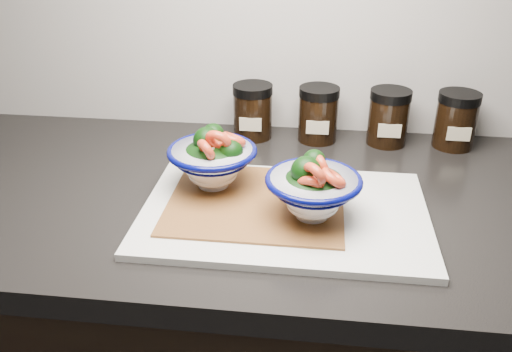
# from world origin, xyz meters

# --- Properties ---
(countertop) EXTENTS (3.50, 0.60, 0.04)m
(countertop) POSITION_xyz_m (0.00, 1.45, 0.88)
(countertop) COLOR black
(countertop) RESTS_ON cabinet
(cutting_board) EXTENTS (0.45, 0.30, 0.01)m
(cutting_board) POSITION_xyz_m (-0.05, 1.38, 0.91)
(cutting_board) COLOR silver
(cutting_board) RESTS_ON countertop
(bamboo_mat) EXTENTS (0.28, 0.24, 0.00)m
(bamboo_mat) POSITION_xyz_m (-0.10, 1.40, 0.91)
(bamboo_mat) COLOR #9A602E
(bamboo_mat) RESTS_ON cutting_board
(bowl_left) EXTENTS (0.15, 0.15, 0.12)m
(bowl_left) POSITION_xyz_m (-0.18, 1.44, 0.96)
(bowl_left) COLOR white
(bowl_left) RESTS_ON bamboo_mat
(bowl_right) EXTENTS (0.15, 0.15, 0.11)m
(bowl_right) POSITION_xyz_m (-0.01, 1.36, 0.96)
(bowl_right) COLOR white
(bowl_right) RESTS_ON bamboo_mat
(spice_jar_a) EXTENTS (0.08, 0.08, 0.11)m
(spice_jar_a) POSITION_xyz_m (-0.14, 1.69, 0.96)
(spice_jar_a) COLOR black
(spice_jar_a) RESTS_ON countertop
(spice_jar_b) EXTENTS (0.08, 0.08, 0.11)m
(spice_jar_b) POSITION_xyz_m (-0.01, 1.69, 0.96)
(spice_jar_b) COLOR black
(spice_jar_b) RESTS_ON countertop
(spice_jar_c) EXTENTS (0.08, 0.08, 0.11)m
(spice_jar_c) POSITION_xyz_m (0.13, 1.69, 0.96)
(spice_jar_c) COLOR black
(spice_jar_c) RESTS_ON countertop
(spice_jar_d) EXTENTS (0.08, 0.08, 0.11)m
(spice_jar_d) POSITION_xyz_m (0.26, 1.69, 0.96)
(spice_jar_d) COLOR black
(spice_jar_d) RESTS_ON countertop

